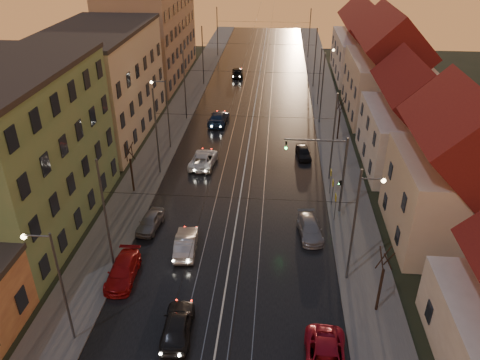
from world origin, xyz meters
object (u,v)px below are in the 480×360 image
(street_lamp_0, at_px, (55,278))
(street_lamp_1, at_px, (360,216))
(street_lamp_3, at_px, (322,71))
(driving_car_0, at_px, (177,325))
(street_lamp_2, at_px, (165,108))
(parked_left_2, at_px, (123,271))
(parked_right_2, at_px, (303,152))
(driving_car_1, at_px, (186,243))
(driving_car_2, at_px, (204,159))
(driving_car_4, at_px, (238,72))
(traffic_light_mast, at_px, (333,166))
(parked_right_1, at_px, (310,229))
(driving_car_3, at_px, (218,118))
(parked_left_3, at_px, (150,221))

(street_lamp_0, bearing_deg, street_lamp_1, 23.72)
(street_lamp_3, xyz_separation_m, driving_car_0, (-11.62, -43.05, -4.12))
(street_lamp_1, distance_m, street_lamp_2, 27.05)
(parked_left_2, distance_m, parked_right_2, 25.14)
(street_lamp_1, xyz_separation_m, driving_car_1, (-12.65, 1.38, -4.15))
(driving_car_2, distance_m, driving_car_4, 32.60)
(traffic_light_mast, xyz_separation_m, driving_car_0, (-10.51, -15.04, -3.83))
(parked_right_1, bearing_deg, street_lamp_0, -148.41)
(parked_right_1, bearing_deg, driving_car_1, -170.58)
(street_lamp_0, distance_m, parked_right_1, 20.08)
(driving_car_3, bearing_deg, street_lamp_2, 62.44)
(parked_right_2, bearing_deg, parked_left_2, -129.77)
(parked_left_2, bearing_deg, street_lamp_2, 92.70)
(traffic_light_mast, xyz_separation_m, driving_car_3, (-12.24, 19.85, -3.83))
(driving_car_4, bearing_deg, traffic_light_mast, 101.35)
(street_lamp_0, height_order, driving_car_3, street_lamp_0)
(street_lamp_3, xyz_separation_m, driving_car_3, (-13.35, -8.15, -4.11))
(street_lamp_0, height_order, parked_right_1, street_lamp_0)
(traffic_light_mast, xyz_separation_m, parked_left_2, (-15.46, -10.22, -3.93))
(street_lamp_1, xyz_separation_m, street_lamp_3, (0.00, 36.00, 0.00))
(street_lamp_1, distance_m, parked_left_3, 17.30)
(street_lamp_0, xyz_separation_m, parked_right_1, (15.30, 12.29, -4.26))
(parked_left_2, xyz_separation_m, parked_right_1, (13.67, 6.51, -0.04))
(street_lamp_1, relative_size, parked_left_2, 1.73)
(driving_car_4, bearing_deg, parked_right_1, 97.89)
(street_lamp_0, bearing_deg, street_lamp_2, 90.00)
(parked_right_1, bearing_deg, street_lamp_1, -63.05)
(driving_car_0, relative_size, driving_car_1, 1.01)
(street_lamp_1, height_order, driving_car_0, street_lamp_1)
(street_lamp_1, distance_m, driving_car_0, 14.20)
(traffic_light_mast, xyz_separation_m, parked_left_3, (-15.11, -3.77, -3.95))
(street_lamp_3, distance_m, driving_car_0, 44.78)
(driving_car_1, distance_m, driving_car_3, 26.47)
(street_lamp_0, relative_size, street_lamp_3, 1.00)
(street_lamp_0, bearing_deg, driving_car_3, 82.29)
(street_lamp_0, relative_size, parked_left_2, 1.73)
(street_lamp_2, bearing_deg, driving_car_0, -76.31)
(street_lamp_0, bearing_deg, parked_left_3, 80.79)
(street_lamp_3, relative_size, parked_left_2, 1.73)
(driving_car_4, relative_size, parked_left_3, 1.20)
(driving_car_1, relative_size, parked_left_3, 1.17)
(street_lamp_2, bearing_deg, traffic_light_mast, -35.07)
(driving_car_4, xyz_separation_m, parked_left_3, (-3.50, -44.49, -0.13))
(street_lamp_3, height_order, driving_car_4, street_lamp_3)
(driving_car_0, bearing_deg, street_lamp_3, -107.96)
(street_lamp_3, bearing_deg, driving_car_1, -110.08)
(street_lamp_1, xyz_separation_m, street_lamp_2, (-18.21, 20.00, 0.00))
(driving_car_0, bearing_deg, parked_right_2, -111.43)
(traffic_light_mast, bearing_deg, driving_car_0, -124.94)
(street_lamp_1, distance_m, driving_car_4, 50.52)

